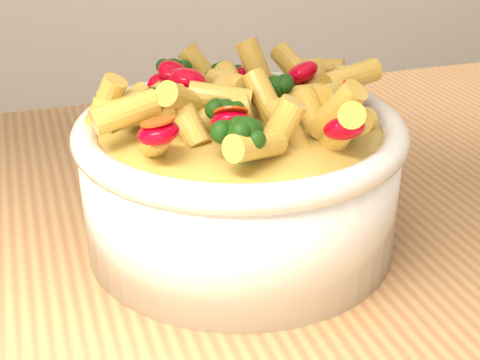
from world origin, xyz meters
name	(u,v)px	position (x,y,z in m)	size (l,w,h in m)	color
table	(306,328)	(0.00, 0.00, 0.80)	(1.20, 0.80, 0.90)	tan
serving_bowl	(240,178)	(-0.06, 0.01, 0.96)	(0.26, 0.26, 0.11)	white
pasta_salad	(240,97)	(-0.06, 0.01, 1.03)	(0.21, 0.21, 0.05)	#FFC250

